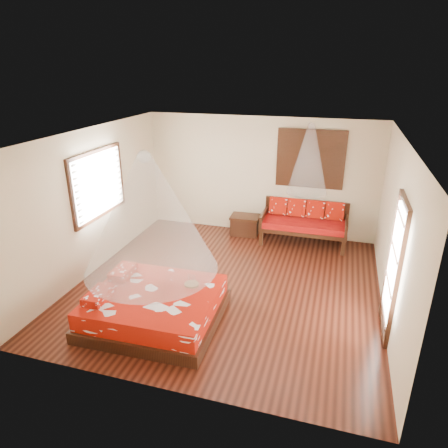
{
  "coord_description": "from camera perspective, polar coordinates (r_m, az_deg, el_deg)",
  "views": [
    {
      "loc": [
        1.8,
        -6.33,
        3.9
      ],
      "look_at": [
        -0.14,
        0.19,
        1.15
      ],
      "focal_mm": 32.0,
      "sensor_mm": 36.0,
      "label": 1
    }
  ],
  "objects": [
    {
      "name": "room",
      "position": [
        7.04,
        0.63,
        1.2
      ],
      "size": [
        5.54,
        5.54,
        2.84
      ],
      "color": "black",
      "rests_on": "ground"
    },
    {
      "name": "bed",
      "position": [
        6.67,
        -9.94,
        -11.51
      ],
      "size": [
        2.1,
        1.91,
        0.64
      ],
      "rotation": [
        0.0,
        0.0,
        0.03
      ],
      "color": "black",
      "rests_on": "floor"
    },
    {
      "name": "daybed",
      "position": [
        9.37,
        11.41,
        0.42
      ],
      "size": [
        1.94,
        0.86,
        0.98
      ],
      "color": "black",
      "rests_on": "floor"
    },
    {
      "name": "storage_chest",
      "position": [
        9.74,
        3.01,
        -0.12
      ],
      "size": [
        0.71,
        0.53,
        0.47
      ],
      "rotation": [
        0.0,
        0.0,
        0.05
      ],
      "color": "black",
      "rests_on": "floor"
    },
    {
      "name": "shutter_panel",
      "position": [
        9.29,
        12.26,
        9.06
      ],
      "size": [
        1.52,
        0.06,
        1.32
      ],
      "color": "black",
      "rests_on": "wall_back"
    },
    {
      "name": "window_left",
      "position": [
        8.24,
        -17.48,
        5.48
      ],
      "size": [
        0.1,
        1.74,
        1.34
      ],
      "color": "black",
      "rests_on": "wall_left"
    },
    {
      "name": "glazed_door",
      "position": [
        6.46,
        23.0,
        -5.9
      ],
      "size": [
        0.08,
        1.02,
        2.16
      ],
      "color": "black",
      "rests_on": "floor"
    },
    {
      "name": "wine_tray",
      "position": [
        6.65,
        -4.65,
        -8.31
      ],
      "size": [
        0.24,
        0.24,
        0.19
      ],
      "rotation": [
        0.0,
        0.0,
        -0.0
      ],
      "color": "brown",
      "rests_on": "bed"
    },
    {
      "name": "mosquito_net_main",
      "position": [
        5.95,
        -10.78,
        1.44
      ],
      "size": [
        2.03,
        2.03,
        1.8
      ],
      "primitive_type": "cone",
      "color": "white",
      "rests_on": "ceiling"
    },
    {
      "name": "mosquito_net_daybed",
      "position": [
        8.81,
        12.03,
        9.07
      ],
      "size": [
        0.88,
        0.88,
        1.5
      ],
      "primitive_type": "cone",
      "color": "white",
      "rests_on": "ceiling"
    }
  ]
}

